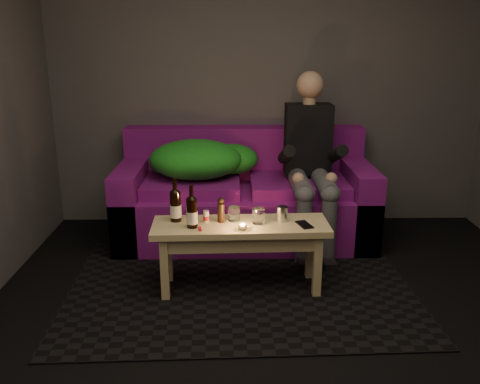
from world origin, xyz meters
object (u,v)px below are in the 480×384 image
object	(u,v)px
beer_bottle_b	(192,212)
steel_cup	(282,214)
sofa	(245,199)
person	(310,158)
beer_bottle_a	(176,205)
coffee_table	(241,235)

from	to	relation	value
beer_bottle_b	steel_cup	world-z (taller)	beer_bottle_b
sofa	beer_bottle_b	xyz separation A→B (m)	(-0.38, -1.09, 0.27)
steel_cup	person	bearing A→B (deg)	69.06
sofa	beer_bottle_b	size ratio (longest dim) A/B	7.35
sofa	person	distance (m)	0.71
beer_bottle_a	steel_cup	size ratio (longest dim) A/B	2.89
coffee_table	beer_bottle_b	distance (m)	0.39
sofa	coffee_table	distance (m)	1.03
steel_cup	sofa	bearing A→B (deg)	103.39
person	steel_cup	size ratio (longest dim) A/B	13.50
coffee_table	beer_bottle_a	world-z (taller)	beer_bottle_a
beer_bottle_a	beer_bottle_b	world-z (taller)	beer_bottle_a
coffee_table	steel_cup	distance (m)	0.33
person	coffee_table	world-z (taller)	person
sofa	beer_bottle_a	world-z (taller)	sofa
steel_cup	beer_bottle_a	bearing A→B (deg)	178.42
person	coffee_table	xyz separation A→B (m)	(-0.60, -0.85, -0.35)
sofa	beer_bottle_b	bearing A→B (deg)	-109.35
sofa	beer_bottle_b	world-z (taller)	sofa
sofa	beer_bottle_a	xyz separation A→B (m)	(-0.51, -0.97, 0.27)
beer_bottle_b	steel_cup	size ratio (longest dim) A/B	2.75
sofa	beer_bottle_a	bearing A→B (deg)	-117.63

